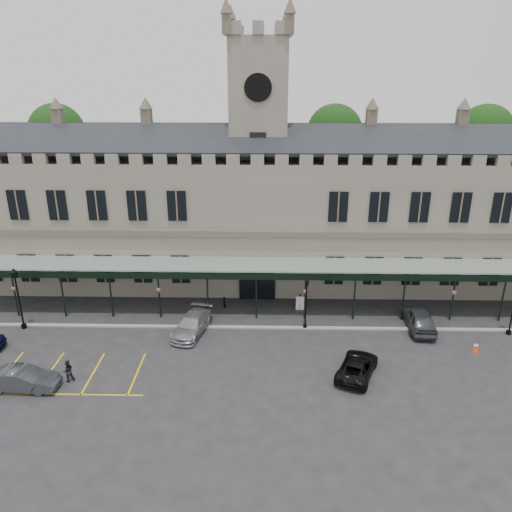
{
  "coord_description": "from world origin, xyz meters",
  "views": [
    {
      "loc": [
        0.78,
        -29.75,
        19.65
      ],
      "look_at": [
        0.0,
        6.0,
        6.0
      ],
      "focal_mm": 35.0,
      "sensor_mm": 36.0,
      "label": 1
    }
  ],
  "objects_px": {
    "traffic_cone": "(476,347)",
    "car_van": "(357,366)",
    "clock_tower": "(258,143)",
    "lamp_post_mid": "(306,298)",
    "lamp_post_left": "(18,293)",
    "car_left_b": "(23,379)",
    "car_right_a": "(419,319)",
    "sign_board": "(300,303)",
    "person_b": "(68,371)",
    "station_building": "(258,214)",
    "car_taxi": "(192,325)"
  },
  "relations": [
    {
      "from": "lamp_post_left",
      "to": "car_right_a",
      "type": "xyz_separation_m",
      "value": [
        31.59,
        0.61,
        -2.24
      ]
    },
    {
      "from": "station_building",
      "to": "clock_tower",
      "type": "xyz_separation_m",
      "value": [
        0.0,
        0.09,
        6.64
      ]
    },
    {
      "from": "lamp_post_mid",
      "to": "car_right_a",
      "type": "height_order",
      "value": "lamp_post_mid"
    },
    {
      "from": "clock_tower",
      "to": "lamp_post_mid",
      "type": "relative_size",
      "value": 5.54
    },
    {
      "from": "car_van",
      "to": "lamp_post_mid",
      "type": "bearing_deg",
      "value": -40.96
    },
    {
      "from": "person_b",
      "to": "lamp_post_mid",
      "type": "bearing_deg",
      "value": 174.4
    },
    {
      "from": "lamp_post_left",
      "to": "car_right_a",
      "type": "distance_m",
      "value": 31.68
    },
    {
      "from": "sign_board",
      "to": "car_left_b",
      "type": "xyz_separation_m",
      "value": [
        -18.61,
        -11.66,
        0.14
      ]
    },
    {
      "from": "car_van",
      "to": "person_b",
      "type": "distance_m",
      "value": 19.33
    },
    {
      "from": "lamp_post_mid",
      "to": "person_b",
      "type": "height_order",
      "value": "lamp_post_mid"
    },
    {
      "from": "lamp_post_mid",
      "to": "sign_board",
      "type": "relative_size",
      "value": 3.59
    },
    {
      "from": "car_left_b",
      "to": "traffic_cone",
      "type": "bearing_deg",
      "value": -78.19
    },
    {
      "from": "car_left_b",
      "to": "car_van",
      "type": "xyz_separation_m",
      "value": [
        21.89,
        2.06,
        -0.1
      ]
    },
    {
      "from": "clock_tower",
      "to": "car_van",
      "type": "height_order",
      "value": "clock_tower"
    },
    {
      "from": "car_right_a",
      "to": "car_van",
      "type": "bearing_deg",
      "value": 50.39
    },
    {
      "from": "lamp_post_left",
      "to": "traffic_cone",
      "type": "distance_m",
      "value": 35.04
    },
    {
      "from": "station_building",
      "to": "traffic_cone",
      "type": "height_order",
      "value": "station_building"
    },
    {
      "from": "car_left_b",
      "to": "clock_tower",
      "type": "bearing_deg",
      "value": -36.08
    },
    {
      "from": "traffic_cone",
      "to": "person_b",
      "type": "relative_size",
      "value": 0.48
    },
    {
      "from": "lamp_post_left",
      "to": "traffic_cone",
      "type": "xyz_separation_m",
      "value": [
        34.83,
        -2.72,
        -2.72
      ]
    },
    {
      "from": "car_van",
      "to": "station_building",
      "type": "bearing_deg",
      "value": -44.03
    },
    {
      "from": "lamp_post_mid",
      "to": "car_van",
      "type": "distance_m",
      "value": 7.33
    },
    {
      "from": "clock_tower",
      "to": "person_b",
      "type": "relative_size",
      "value": 15.99
    },
    {
      "from": "car_van",
      "to": "lamp_post_left",
      "type": "bearing_deg",
      "value": 10.21
    },
    {
      "from": "sign_board",
      "to": "car_right_a",
      "type": "distance_m",
      "value": 9.77
    },
    {
      "from": "lamp_post_mid",
      "to": "car_right_a",
      "type": "bearing_deg",
      "value": 1.18
    },
    {
      "from": "car_left_b",
      "to": "lamp_post_left",
      "type": "bearing_deg",
      "value": 27.1
    },
    {
      "from": "traffic_cone",
      "to": "car_van",
      "type": "xyz_separation_m",
      "value": [
        -9.24,
        -3.2,
        0.28
      ]
    },
    {
      "from": "station_building",
      "to": "car_van",
      "type": "distance_m",
      "value": 19.03
    },
    {
      "from": "person_b",
      "to": "car_taxi",
      "type": "bearing_deg",
      "value": -168.31
    },
    {
      "from": "traffic_cone",
      "to": "car_taxi",
      "type": "height_order",
      "value": "car_taxi"
    },
    {
      "from": "lamp_post_left",
      "to": "traffic_cone",
      "type": "relative_size",
      "value": 7.0
    },
    {
      "from": "car_left_b",
      "to": "car_taxi",
      "type": "distance_m",
      "value": 12.42
    },
    {
      "from": "station_building",
      "to": "person_b",
      "type": "xyz_separation_m",
      "value": [
        -12.3,
        -17.84,
        -5.69
      ]
    },
    {
      "from": "lamp_post_left",
      "to": "sign_board",
      "type": "height_order",
      "value": "lamp_post_left"
    },
    {
      "from": "station_building",
      "to": "car_taxi",
      "type": "relative_size",
      "value": 11.96
    },
    {
      "from": "clock_tower",
      "to": "lamp_post_mid",
      "type": "xyz_separation_m",
      "value": [
        3.93,
        -10.45,
        -10.46
      ]
    },
    {
      "from": "car_taxi",
      "to": "sign_board",
      "type": "bearing_deg",
      "value": 39.01
    },
    {
      "from": "car_taxi",
      "to": "car_van",
      "type": "bearing_deg",
      "value": -10.83
    },
    {
      "from": "car_right_a",
      "to": "lamp_post_mid",
      "type": "bearing_deg",
      "value": 4.14
    },
    {
      "from": "car_left_b",
      "to": "station_building",
      "type": "bearing_deg",
      "value": -36.21
    },
    {
      "from": "car_left_b",
      "to": "car_taxi",
      "type": "height_order",
      "value": "car_left_b"
    },
    {
      "from": "person_b",
      "to": "station_building",
      "type": "bearing_deg",
      "value": -154.91
    },
    {
      "from": "lamp_post_left",
      "to": "car_van",
      "type": "relative_size",
      "value": 1.12
    },
    {
      "from": "station_building",
      "to": "car_right_a",
      "type": "bearing_deg",
      "value": -38.05
    },
    {
      "from": "sign_board",
      "to": "car_right_a",
      "type": "bearing_deg",
      "value": -18.8
    },
    {
      "from": "car_left_b",
      "to": "person_b",
      "type": "relative_size",
      "value": 2.93
    },
    {
      "from": "car_left_b",
      "to": "car_right_a",
      "type": "relative_size",
      "value": 0.92
    },
    {
      "from": "car_taxi",
      "to": "lamp_post_mid",
      "type": "bearing_deg",
      "value": 19.33
    },
    {
      "from": "clock_tower",
      "to": "car_right_a",
      "type": "distance_m",
      "value": 20.61
    }
  ]
}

